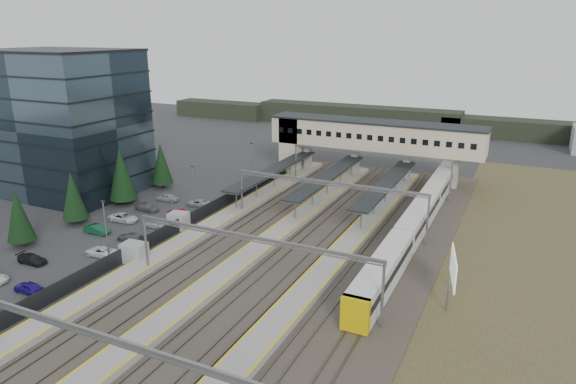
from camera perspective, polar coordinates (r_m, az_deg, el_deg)
The scene contains 15 objects.
ground at distance 67.89m, azimuth -9.59°, elevation -6.40°, with size 220.00×220.00×0.00m, color #2B2B2D.
office_building at distance 96.72m, azimuth -23.77°, elevation 7.10°, with size 24.30×18.30×24.30m.
conifer_row at distance 77.93m, azimuth -24.88°, elevation -0.87°, with size 4.42×49.82×9.50m.
car_park at distance 72.29m, azimuth -20.77°, elevation -5.32°, with size 10.64×44.69×1.29m.
lampposts at distance 71.86m, azimuth -14.47°, elevation -1.65°, with size 0.50×53.25×8.07m.
fence at distance 74.83m, azimuth -11.57°, elevation -3.38°, with size 0.08×90.00×2.00m.
relay_cabin_near at distance 66.13m, azimuth -16.70°, elevation -6.46°, with size 3.05×2.33×2.43m.
relay_cabin_far at distance 75.27m, azimuth -12.07°, elevation -3.13°, with size 2.84×2.46×2.39m.
rail_corridor at distance 67.34m, azimuth -0.57°, elevation -6.08°, with size 34.00×90.00×0.92m.
canopies at distance 86.07m, azimuth 4.41°, elevation 1.75°, with size 23.10×30.00×3.28m.
footbridge at distance 98.72m, azimuth 7.99°, elevation 6.08°, with size 40.40×6.40×11.20m.
gantries at distance 62.48m, azimuth 0.82°, elevation -2.37°, with size 28.40×62.28×7.17m.
train at distance 74.40m, azimuth 14.26°, elevation -2.90°, with size 2.76×57.56×3.47m.
billboard at distance 56.62m, azimuth 17.89°, elevation -8.16°, with size 1.42×6.05×5.26m.
treeline_far at distance 145.37m, azimuth 20.13°, elevation 6.86°, with size 170.00×19.00×7.00m.
Camera 1 is at (36.25, -50.50, 27.30)m, focal length 32.00 mm.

